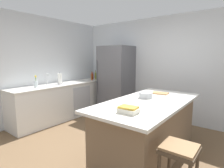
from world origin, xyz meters
TOP-DOWN VIEW (x-y plane):
  - ground_plane at (0.00, 0.00)m, footprint 7.20×7.20m
  - wall_rear at (0.00, 2.25)m, footprint 6.00×0.10m
  - wall_left at (-2.45, 0.00)m, footprint 0.10×6.00m
  - counter_run_left at (-2.08, 0.72)m, footprint 0.67×2.79m
  - kitchen_island at (0.55, 0.35)m, footprint 1.03×2.13m
  - refrigerator at (-1.19, 1.84)m, footprint 0.84×0.75m
  - bar_stool at (1.27, -0.37)m, footprint 0.36×0.36m
  - sink_faucet at (-2.12, 0.29)m, footprint 0.15×0.05m
  - flower_vase at (-2.06, -0.05)m, footprint 0.08×0.08m
  - paper_towel_roll at (-2.07, 0.61)m, footprint 0.14×0.14m
  - gin_bottle at (-1.98, 2.00)m, footprint 0.08×0.08m
  - olive_oil_bottle at (-2.02, 1.90)m, footprint 0.05×0.05m
  - hot_sauce_bottle at (-2.07, 1.81)m, footprint 0.05×0.05m
  - vinegar_bottle at (-2.01, 1.72)m, footprint 0.05×0.05m
  - cookbook_stack at (0.63, -0.37)m, footprint 0.26×0.18m
  - mixing_bowl at (0.41, 0.51)m, footprint 0.23×0.23m
  - cutting_board at (0.46, 1.00)m, footprint 0.31×0.24m

SIDE VIEW (x-z plane):
  - ground_plane at x=0.00m, z-range 0.00..0.00m
  - counter_run_left at x=-2.08m, z-range 0.00..0.92m
  - kitchen_island at x=0.55m, z-range 0.01..0.92m
  - bar_stool at x=1.27m, z-range 0.22..0.91m
  - cutting_board at x=0.46m, z-range 0.92..0.93m
  - refrigerator at x=-1.19m, z-range 0.00..1.90m
  - cookbook_stack at x=0.63m, z-range 0.91..1.00m
  - mixing_bowl at x=0.41m, z-range 0.92..1.01m
  - hot_sauce_bottle at x=-2.07m, z-range 0.89..1.13m
  - flower_vase at x=-2.06m, z-range 0.88..1.15m
  - vinegar_bottle at x=-2.01m, z-range 0.89..1.15m
  - olive_oil_bottle at x=-2.02m, z-range 0.88..1.17m
  - gin_bottle at x=-1.98m, z-range 0.87..1.21m
  - paper_towel_roll at x=-2.07m, z-range 0.89..1.20m
  - sink_faucet at x=-2.12m, z-range 0.92..1.22m
  - wall_rear at x=0.00m, z-range 0.00..2.60m
  - wall_left at x=-2.45m, z-range 0.00..2.60m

